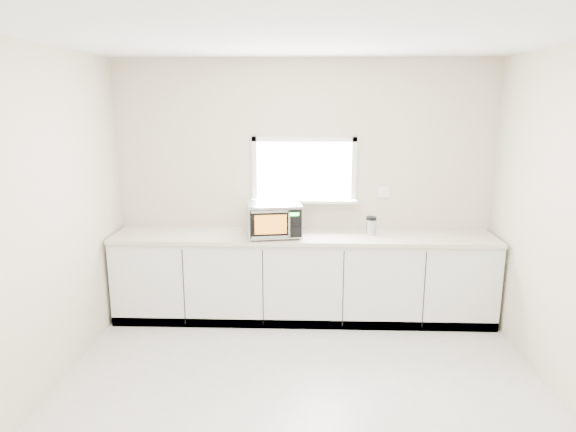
{
  "coord_description": "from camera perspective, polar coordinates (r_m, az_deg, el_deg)",
  "views": [
    {
      "loc": [
        0.02,
        -3.42,
        2.3
      ],
      "look_at": [
        -0.15,
        1.55,
        1.15
      ],
      "focal_mm": 32.0,
      "sensor_mm": 36.0,
      "label": 1
    }
  ],
  "objects": [
    {
      "name": "cabinets",
      "position": [
        5.45,
        1.7,
        -6.93
      ],
      "size": [
        3.92,
        0.6,
        0.88
      ],
      "primitive_type": "cube",
      "color": "silver",
      "rests_on": "ground"
    },
    {
      "name": "cutting_board",
      "position": [
        5.51,
        -2.22,
        0.21
      ],
      "size": [
        0.31,
        0.08,
        0.31
      ],
      "primitive_type": "cylinder",
      "rotation": [
        1.4,
        0.0,
        0.0
      ],
      "color": "#A3683F",
      "rests_on": "countertop"
    },
    {
      "name": "knife_block",
      "position": [
        5.37,
        -2.6,
        -0.59
      ],
      "size": [
        0.12,
        0.2,
        0.27
      ],
      "rotation": [
        0.0,
        0.0,
        -0.18
      ],
      "color": "#422E17",
      "rests_on": "countertop"
    },
    {
      "name": "microwave",
      "position": [
        5.19,
        -1.6,
        -0.35
      ],
      "size": [
        0.59,
        0.5,
        0.34
      ],
      "rotation": [
        0.0,
        0.0,
        0.18
      ],
      "color": "black",
      "rests_on": "countertop"
    },
    {
      "name": "back_wall",
      "position": [
        5.49,
        1.79,
        3.22
      ],
      "size": [
        4.0,
        0.17,
        2.7
      ],
      "color": "beige",
      "rests_on": "ground"
    },
    {
      "name": "ground",
      "position": [
        4.12,
        1.48,
        -20.89
      ],
      "size": [
        4.0,
        4.0,
        0.0
      ],
      "primitive_type": "plane",
      "color": "beige",
      "rests_on": "ground"
    },
    {
      "name": "countertop",
      "position": [
        5.3,
        1.73,
        -2.29
      ],
      "size": [
        3.92,
        0.64,
        0.04
      ],
      "primitive_type": "cube",
      "color": "beige",
      "rests_on": "cabinets"
    },
    {
      "name": "coffee_grinder",
      "position": [
        5.35,
        9.21,
        -1.04
      ],
      "size": [
        0.14,
        0.14,
        0.19
      ],
      "rotation": [
        0.0,
        0.0,
        0.31
      ],
      "color": "#B0B3B8",
      "rests_on": "countertop"
    }
  ]
}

